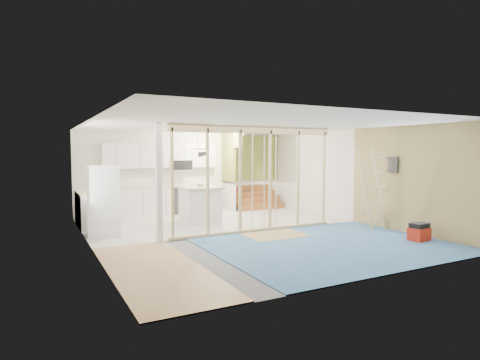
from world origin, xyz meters
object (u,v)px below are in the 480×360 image
fridge (105,201)px  toolbox (419,233)px  island (200,205)px  ladder (374,189)px

fridge → toolbox: bearing=-21.3°
island → ladder: size_ratio=0.52×
fridge → ladder: 6.55m
fridge → ladder: (6.11, -2.35, 0.22)m
toolbox → fridge: bearing=142.3°
island → ladder: bearing=-38.2°
fridge → ladder: size_ratio=0.81×
fridge → island: fridge is taller
fridge → island: bearing=22.6°
island → ladder: 4.59m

